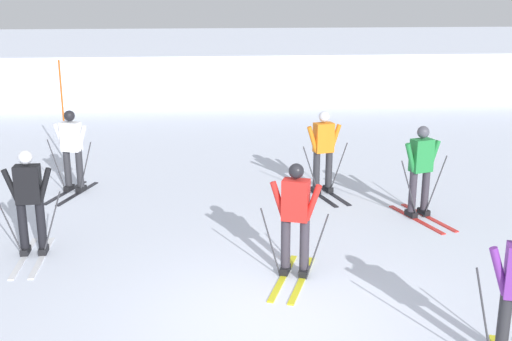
% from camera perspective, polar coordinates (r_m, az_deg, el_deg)
% --- Properties ---
extents(ground_plane, '(120.00, 120.00, 0.00)m').
position_cam_1_polar(ground_plane, '(8.49, 1.40, -12.97)').
color(ground_plane, silver).
extents(far_snow_ridge, '(80.00, 6.15, 1.80)m').
position_cam_1_polar(far_snow_ridge, '(25.69, -3.03, 8.77)').
color(far_snow_ridge, silver).
rests_on(far_snow_ridge, ground).
extents(skier_orange, '(0.97, 1.64, 1.71)m').
position_cam_1_polar(skier_orange, '(13.15, 5.99, 1.82)').
color(skier_orange, black).
rests_on(skier_orange, ground).
extents(skier_black, '(1.00, 1.61, 1.71)m').
position_cam_1_polar(skier_black, '(10.61, -19.41, -2.48)').
color(skier_black, silver).
rests_on(skier_black, ground).
extents(skier_red, '(0.95, 1.63, 1.71)m').
position_cam_1_polar(skier_red, '(9.31, 3.50, -4.12)').
color(skier_red, gold).
rests_on(skier_red, ground).
extents(skier_green, '(0.96, 1.64, 1.71)m').
position_cam_1_polar(skier_green, '(12.08, 14.38, 0.13)').
color(skier_green, red).
rests_on(skier_green, ground).
extents(skier_white, '(0.95, 1.63, 1.71)m').
position_cam_1_polar(skier_white, '(13.69, -15.99, 1.86)').
color(skier_white, black).
rests_on(skier_white, ground).
extents(trail_marker_pole, '(0.04, 0.04, 2.49)m').
position_cam_1_polar(trail_marker_pole, '(15.84, -16.69, 4.88)').
color(trail_marker_pole, '#C65614').
rests_on(trail_marker_pole, ground).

